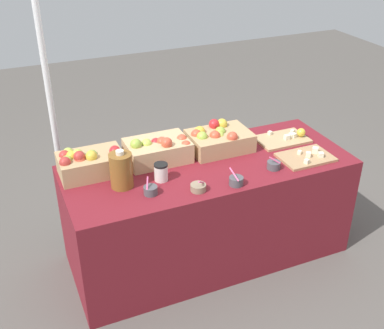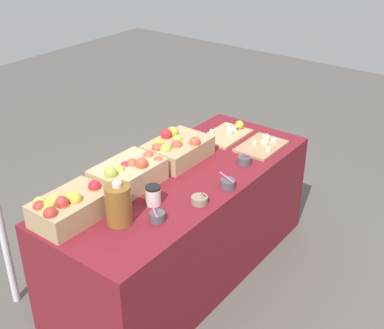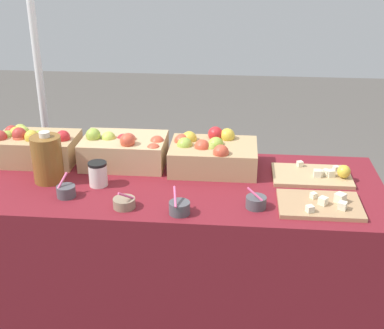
# 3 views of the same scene
# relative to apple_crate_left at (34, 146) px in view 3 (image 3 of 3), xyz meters

# --- Properties ---
(ground_plane) EXTENTS (10.00, 10.00, 0.00)m
(ground_plane) POSITION_rel_apple_crate_left_xyz_m (0.74, -0.18, -0.82)
(ground_plane) COLOR #56514C
(table) EXTENTS (1.90, 0.76, 0.74)m
(table) POSITION_rel_apple_crate_left_xyz_m (0.74, -0.18, -0.45)
(table) COLOR maroon
(table) RESTS_ON ground_plane
(apple_crate_left) EXTENTS (0.40, 0.26, 0.19)m
(apple_crate_left) POSITION_rel_apple_crate_left_xyz_m (0.00, 0.00, 0.00)
(apple_crate_left) COLOR tan
(apple_crate_left) RESTS_ON table
(apple_crate_middle) EXTENTS (0.41, 0.28, 0.19)m
(apple_crate_middle) POSITION_rel_apple_crate_left_xyz_m (0.46, 0.00, -0.00)
(apple_crate_middle) COLOR tan
(apple_crate_middle) RESTS_ON table
(apple_crate_right) EXTENTS (0.42, 0.30, 0.18)m
(apple_crate_right) POSITION_rel_apple_crate_left_xyz_m (0.89, -0.01, -0.01)
(apple_crate_right) COLOR tan
(apple_crate_right) RESTS_ON table
(cutting_board_front) EXTENTS (0.35, 0.24, 0.06)m
(cutting_board_front) POSITION_rel_apple_crate_left_xyz_m (1.38, -0.37, -0.07)
(cutting_board_front) COLOR tan
(cutting_board_front) RESTS_ON table
(cutting_board_back) EXTENTS (0.37, 0.24, 0.08)m
(cutting_board_back) POSITION_rel_apple_crate_left_xyz_m (1.39, -0.08, -0.07)
(cutting_board_back) COLOR tan
(cutting_board_back) RESTS_ON table
(sample_bowl_near) EXTENTS (0.09, 0.09, 0.10)m
(sample_bowl_near) POSITION_rel_apple_crate_left_xyz_m (1.10, -0.40, -0.06)
(sample_bowl_near) COLOR #4C4C51
(sample_bowl_near) RESTS_ON table
(sample_bowl_mid) EXTENTS (0.09, 0.09, 0.09)m
(sample_bowl_mid) POSITION_rel_apple_crate_left_xyz_m (0.55, -0.45, -0.06)
(sample_bowl_mid) COLOR gray
(sample_bowl_mid) RESTS_ON table
(sample_bowl_far) EXTENTS (0.09, 0.10, 0.11)m
(sample_bowl_far) POSITION_rel_apple_crate_left_xyz_m (0.79, -0.48, -0.05)
(sample_bowl_far) COLOR #4C4C51
(sample_bowl_far) RESTS_ON table
(sample_bowl_extra) EXTENTS (0.08, 0.08, 0.10)m
(sample_bowl_extra) POSITION_rel_apple_crate_left_xyz_m (0.28, -0.37, -0.06)
(sample_bowl_extra) COLOR #4C4C51
(sample_bowl_extra) RESTS_ON table
(cider_jug) EXTENTS (0.14, 0.14, 0.24)m
(cider_jug) POSITION_rel_apple_crate_left_xyz_m (0.15, -0.22, 0.03)
(cider_jug) COLOR brown
(cider_jug) RESTS_ON table
(coffee_cup) EXTENTS (0.09, 0.09, 0.11)m
(coffee_cup) POSITION_rel_apple_crate_left_xyz_m (0.39, -0.25, -0.03)
(coffee_cup) COLOR silver
(coffee_cup) RESTS_ON table
(tent_pole) EXTENTS (0.04, 0.04, 2.11)m
(tent_pole) POSITION_rel_apple_crate_left_xyz_m (-0.12, 0.48, 0.23)
(tent_pole) COLOR white
(tent_pole) RESTS_ON ground_plane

